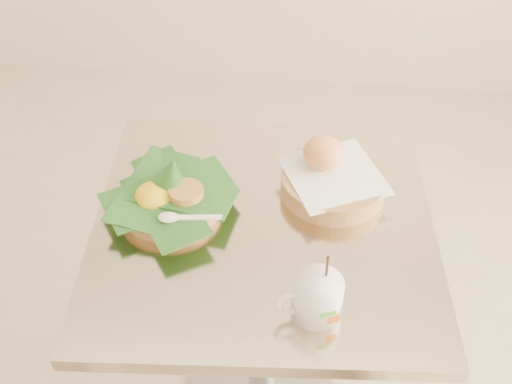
# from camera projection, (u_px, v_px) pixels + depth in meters

# --- Properties ---
(cafe_table) EXTENTS (0.75, 0.75, 0.75)m
(cafe_table) POSITION_uv_depth(u_px,v_px,m) (263.00, 289.00, 1.48)
(cafe_table) COLOR gray
(cafe_table) RESTS_ON floor
(rice_basket) EXTENTS (0.27, 0.27, 0.14)m
(rice_basket) POSITION_uv_depth(u_px,v_px,m) (169.00, 194.00, 1.34)
(rice_basket) COLOR #AD7A4A
(rice_basket) RESTS_ON cafe_table
(bread_basket) EXTENTS (0.26, 0.26, 0.12)m
(bread_basket) POSITION_uv_depth(u_px,v_px,m) (331.00, 178.00, 1.38)
(bread_basket) COLOR #AD7A4A
(bread_basket) RESTS_ON cafe_table
(coffee_mug) EXTENTS (0.12, 0.09, 0.16)m
(coffee_mug) POSITION_uv_depth(u_px,v_px,m) (316.00, 297.00, 1.13)
(coffee_mug) COLOR white
(coffee_mug) RESTS_ON cafe_table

